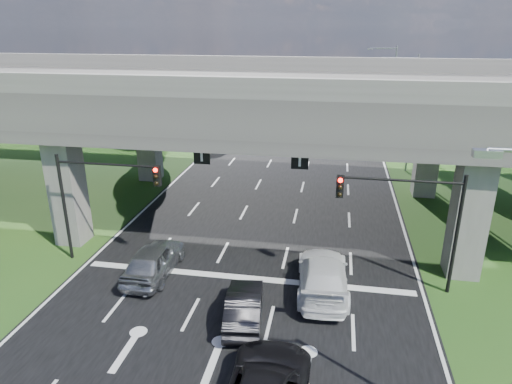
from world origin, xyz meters
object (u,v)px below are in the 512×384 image
(streetlight_far, at_px, (408,105))
(signal_right, at_px, (411,210))
(car_white, at_px, (323,275))
(car_silver, at_px, (154,260))
(car_dark, at_px, (244,306))
(signal_left, at_px, (99,190))
(streetlight_beyond, at_px, (390,83))

(streetlight_far, bearing_deg, signal_right, -96.47)
(streetlight_far, height_order, car_white, streetlight_far)
(streetlight_far, distance_m, car_silver, 26.16)
(car_silver, bearing_deg, signal_right, -175.40)
(streetlight_far, xyz_separation_m, car_white, (-6.14, -21.00, -4.96))
(car_dark, height_order, car_white, car_white)
(signal_left, distance_m, car_dark, 9.98)
(signal_right, relative_size, signal_left, 1.00)
(car_dark, relative_size, car_white, 0.74)
(streetlight_beyond, distance_m, car_white, 37.83)
(signal_right, relative_size, streetlight_far, 0.60)
(signal_right, xyz_separation_m, car_silver, (-12.52, -0.94, -3.31))
(streetlight_far, height_order, car_silver, streetlight_far)
(streetlight_beyond, bearing_deg, car_silver, -111.79)
(streetlight_far, distance_m, car_white, 22.43)
(signal_right, bearing_deg, car_dark, -151.08)
(car_silver, bearing_deg, streetlight_far, -124.86)
(car_silver, height_order, car_white, car_white)
(signal_right, distance_m, signal_left, 15.65)
(signal_left, xyz_separation_m, car_white, (11.78, -0.94, -3.30))
(streetlight_beyond, xyz_separation_m, car_white, (-6.14, -37.00, -4.96))
(streetlight_beyond, distance_m, car_silver, 40.15)
(car_silver, bearing_deg, car_dark, 150.97)
(car_dark, bearing_deg, streetlight_far, -118.88)
(streetlight_far, bearing_deg, car_white, -106.30)
(signal_left, height_order, car_white, signal_left)
(car_dark, bearing_deg, streetlight_beyond, -110.70)
(signal_left, xyz_separation_m, streetlight_beyond, (17.92, 36.06, 1.66))
(car_dark, bearing_deg, car_silver, -36.76)
(streetlight_beyond, height_order, car_white, streetlight_beyond)
(signal_left, xyz_separation_m, streetlight_far, (17.92, 20.06, 1.66))
(signal_left, bearing_deg, car_white, -4.58)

